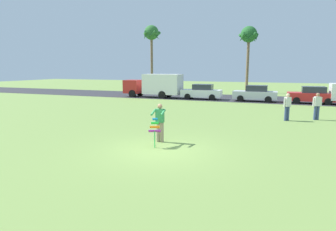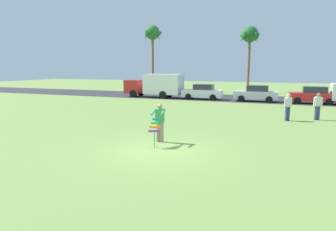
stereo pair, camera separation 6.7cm
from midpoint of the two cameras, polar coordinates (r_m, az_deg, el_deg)
name	(u,v)px [view 2 (the right image)]	position (r m, az deg, el deg)	size (l,w,h in m)	color
ground_plane	(159,150)	(11.69, -1.56, -6.92)	(120.00, 120.00, 0.00)	olive
road_strip	(237,98)	(32.51, 13.53, 3.36)	(120.00, 8.00, 0.01)	#2D2D33
person_kite_flyer	(160,121)	(12.76, -1.51, -1.14)	(0.59, 0.69, 1.73)	gray
kite_held	(155,128)	(12.04, -2.52, -2.51)	(0.57, 0.72, 1.18)	blue
parked_truck_red_cab	(157,85)	(32.40, -2.19, 6.08)	(6.76, 2.27, 2.62)	#B2231E
parked_car_white	(202,92)	(30.72, 6.93, 4.65)	(4.25, 1.94, 1.60)	white
parked_car_silver	(256,94)	(29.84, 17.17, 4.16)	(4.21, 1.86, 1.60)	silver
parked_car_red	(313,95)	(29.90, 26.90, 3.57)	(4.22, 1.87, 1.60)	red
palm_tree_left_near	(153,36)	(43.47, -3.05, 15.56)	(2.58, 2.71, 9.45)	brown
palm_tree_right_near	(250,37)	(40.19, 16.00, 14.73)	(2.58, 2.71, 8.69)	brown
person_walker_near	(318,106)	(20.59, 27.70, 1.76)	(0.55, 0.32, 1.73)	#384772
person_walker_far	(288,106)	(19.49, 22.82, 1.73)	(0.45, 0.40, 1.73)	#384772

